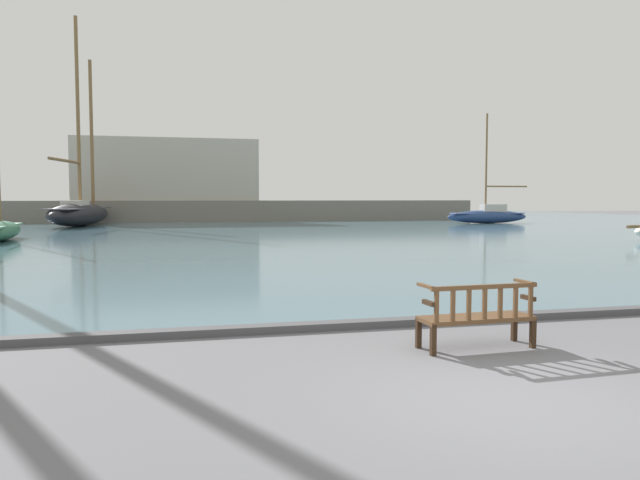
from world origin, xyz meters
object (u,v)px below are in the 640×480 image
object	(u,v)px
park_bench	(477,315)
sailboat_mid_port	(0,229)
sailboat_mid_starboard	(79,211)
sailboat_nearest_port	(488,215)

from	to	relation	value
park_bench	sailboat_mid_port	bearing A→B (deg)	116.25
sailboat_mid_starboard	sailboat_mid_port	bearing A→B (deg)	-95.50
park_bench	sailboat_nearest_port	world-z (taller)	sailboat_nearest_port
sailboat_nearest_port	sailboat_mid_port	xyz separation A→B (m)	(-32.12, -12.72, -0.11)
sailboat_mid_starboard	sailboat_nearest_port	bearing A→B (deg)	-5.20
park_bench	sailboat_mid_starboard	world-z (taller)	sailboat_mid_starboard
sailboat_nearest_port	park_bench	bearing A→B (deg)	-118.91
park_bench	sailboat_mid_starboard	distance (m)	40.85
sailboat_nearest_port	sailboat_mid_port	size ratio (longest dim) A/B	1.15
sailboat_nearest_port	sailboat_mid_starboard	xyz separation A→B (m)	(-30.63, 2.79, 0.44)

